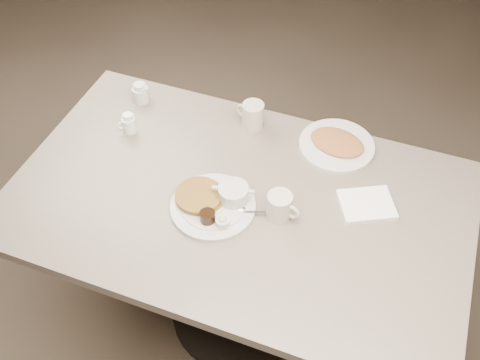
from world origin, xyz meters
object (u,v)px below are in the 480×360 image
(hash_plate, at_px, (337,144))
(creamer_left, at_px, (129,124))
(coffee_mug_far, at_px, (252,115))
(coffee_mug_near, at_px, (280,206))
(diner_table, at_px, (238,230))
(main_plate, at_px, (215,202))
(creamer_right, at_px, (140,93))

(hash_plate, bearing_deg, creamer_left, -165.65)
(coffee_mug_far, bearing_deg, coffee_mug_near, -58.48)
(coffee_mug_near, xyz_separation_m, hash_plate, (0.10, 0.37, -0.03))
(diner_table, distance_m, main_plate, 0.21)
(coffee_mug_near, distance_m, creamer_right, 0.76)
(main_plate, relative_size, creamer_right, 4.05)
(creamer_right, distance_m, hash_plate, 0.77)
(diner_table, height_order, creamer_left, creamer_left)
(creamer_right, bearing_deg, hash_plate, 1.29)
(main_plate, xyz_separation_m, coffee_mug_near, (0.21, 0.04, 0.02))
(coffee_mug_far, relative_size, hash_plate, 0.38)
(coffee_mug_near, xyz_separation_m, coffee_mug_far, (-0.22, 0.37, 0.00))
(diner_table, height_order, hash_plate, hash_plate)
(diner_table, xyz_separation_m, creamer_left, (-0.48, 0.16, 0.21))
(main_plate, xyz_separation_m, hash_plate, (0.30, 0.40, -0.01))
(main_plate, height_order, hash_plate, main_plate)
(diner_table, distance_m, coffee_mug_far, 0.42)
(diner_table, height_order, coffee_mug_near, coffee_mug_near)
(main_plate, height_order, creamer_right, creamer_right)
(main_plate, xyz_separation_m, creamer_right, (-0.47, 0.39, 0.01))
(main_plate, bearing_deg, hash_plate, 53.36)
(main_plate, distance_m, coffee_mug_near, 0.21)
(diner_table, distance_m, hash_plate, 0.46)
(diner_table, relative_size, coffee_mug_far, 12.43)
(main_plate, bearing_deg, creamer_right, 140.42)
(main_plate, distance_m, hash_plate, 0.50)
(coffee_mug_far, distance_m, creamer_left, 0.45)
(diner_table, relative_size, coffee_mug_near, 12.53)
(coffee_mug_near, relative_size, coffee_mug_far, 0.99)
(coffee_mug_near, distance_m, coffee_mug_far, 0.43)
(hash_plate, bearing_deg, main_plate, -126.64)
(diner_table, bearing_deg, coffee_mug_far, 102.31)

